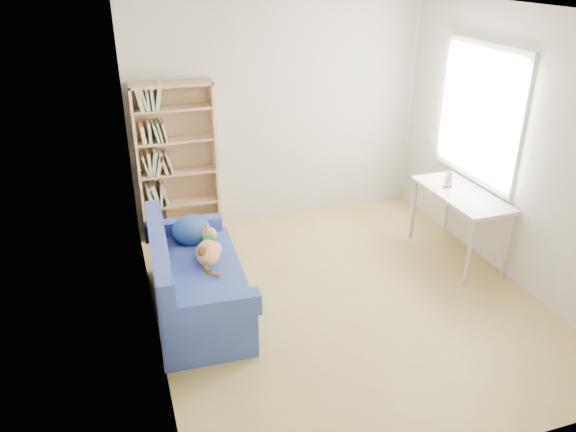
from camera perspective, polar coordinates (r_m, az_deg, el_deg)
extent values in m
plane|color=#A68D4B|center=(5.49, 5.55, -8.08)|extent=(4.00, 4.00, 0.00)
cube|color=silver|center=(6.69, -0.84, 10.46)|extent=(3.50, 0.04, 2.60)
cube|color=silver|center=(3.36, 20.12, -6.88)|extent=(3.50, 0.04, 2.60)
cube|color=silver|center=(4.51, -14.61, 2.21)|extent=(0.04, 4.00, 2.60)
cube|color=silver|center=(5.81, 22.26, 6.29)|extent=(0.04, 4.00, 2.60)
cube|color=white|center=(4.61, 6.97, 20.05)|extent=(3.50, 4.00, 0.04)
cube|color=white|center=(6.20, 19.08, 9.84)|extent=(0.01, 1.20, 1.30)
cube|color=navy|center=(5.23, -9.09, -7.50)|extent=(0.84, 1.65, 0.40)
cube|color=navy|center=(5.00, -12.91, -4.15)|extent=(0.22, 1.62, 0.40)
cube|color=navy|center=(5.73, -10.56, -1.20)|extent=(0.77, 0.18, 0.18)
cube|color=navy|center=(4.46, -7.70, -9.25)|extent=(0.77, 0.18, 0.18)
cube|color=navy|center=(5.12, -9.04, -5.39)|extent=(0.82, 1.52, 0.04)
ellipsoid|color=#2A5188|center=(5.56, -9.80, -1.41)|extent=(0.37, 0.41, 0.28)
ellipsoid|color=#B94415|center=(5.16, -8.14, -3.70)|extent=(0.29, 0.44, 0.16)
ellipsoid|color=silver|center=(5.28, -7.74, -3.21)|extent=(0.16, 0.19, 0.10)
ellipsoid|color=#36250E|center=(5.10, -8.38, -3.61)|extent=(0.16, 0.22, 0.08)
sphere|color=#B94415|center=(5.40, -8.53, -1.90)|extent=(0.14, 0.14, 0.14)
cone|color=#B94415|center=(5.40, -8.84, -1.14)|extent=(0.07, 0.07, 0.07)
cone|color=#B94415|center=(5.34, -8.72, -1.44)|extent=(0.06, 0.07, 0.07)
cylinder|color=green|center=(5.35, -8.43, -2.43)|extent=(0.12, 0.06, 0.11)
cylinder|color=#36250E|center=(4.98, -7.84, -5.29)|extent=(0.07, 0.16, 0.06)
cube|color=tan|center=(6.38, -14.99, 4.93)|extent=(0.03, 0.27, 1.76)
cube|color=tan|center=(6.47, -7.46, 5.87)|extent=(0.03, 0.27, 1.76)
cube|color=tan|center=(6.18, -11.88, 12.99)|extent=(0.88, 0.27, 0.03)
cube|color=tan|center=(6.75, -10.60, -1.52)|extent=(0.88, 0.27, 0.03)
cube|color=tan|center=(6.53, -11.36, 5.77)|extent=(0.88, 0.02, 1.76)
cube|color=white|center=(6.09, 17.24, 2.12)|extent=(0.54, 1.18, 0.04)
cylinder|color=silver|center=(6.75, 15.85, 1.13)|extent=(0.04, 0.04, 0.71)
cylinder|color=silver|center=(5.99, 21.38, -2.90)|extent=(0.04, 0.04, 0.71)
cylinder|color=silver|center=(6.53, 12.62, 0.65)|extent=(0.04, 0.04, 0.71)
cylinder|color=silver|center=(5.74, 17.93, -3.61)|extent=(0.04, 0.04, 0.71)
cylinder|color=white|center=(6.17, 15.94, 3.31)|extent=(0.09, 0.09, 0.11)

